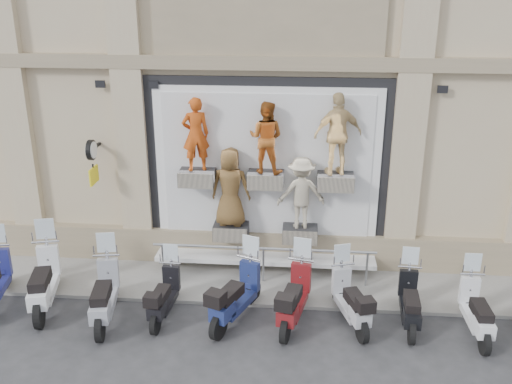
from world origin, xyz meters
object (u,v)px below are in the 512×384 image
guard_rail (263,266)px  scooter_b (43,270)px  scooter_i (478,301)px  scooter_d (164,287)px  scooter_e (236,285)px  clock_sign_bracket (92,156)px  scooter_g (351,291)px  scooter_c (103,284)px  scooter_h (411,293)px  scooter_f (295,288)px

guard_rail → scooter_b: size_ratio=2.38×
scooter_b → scooter_i: (8.74, -0.21, -0.14)m
scooter_d → scooter_e: 1.48m
clock_sign_bracket → scooter_g: (5.75, -1.87, -2.07)m
clock_sign_bracket → scooter_d: clock_sign_bracket is taller
clock_sign_bracket → scooter_c: bearing=-69.2°
scooter_e → scooter_i: (4.68, -0.06, -0.08)m
guard_rail → scooter_h: bearing=-24.1°
guard_rail → scooter_c: size_ratio=2.51×
scooter_d → scooter_h: scooter_h is taller
guard_rail → scooter_c: bearing=-150.9°
scooter_i → guard_rail: bearing=158.7°
scooter_c → scooter_f: 3.81m
guard_rail → scooter_f: (0.73, -1.48, 0.33)m
guard_rail → scooter_i: 4.53m
guard_rail → scooter_c: 3.53m
scooter_i → scooter_e: bearing=178.2°
scooter_b → scooter_g: 6.34m
scooter_d → scooter_f: scooter_f is taller
scooter_h → scooter_f: bearing=-173.0°
scooter_d → scooter_f: bearing=4.5°
scooter_d → scooter_h: size_ratio=0.96×
scooter_h → scooter_g: bearing=-173.6°
clock_sign_bracket → scooter_d: 3.51m
guard_rail → scooter_h: size_ratio=2.86×
scooter_f → scooter_d: bearing=-167.7°
scooter_b → scooter_f: scooter_b is taller
guard_rail → scooter_g: (1.85, -1.40, 0.27)m
scooter_b → scooter_g: bearing=-14.6°
scooter_h → scooter_i: (1.23, -0.21, 0.01)m
scooter_g → scooter_d: bearing=164.4°
guard_rail → scooter_b: bearing=-163.3°
scooter_f → scooter_g: size_ratio=1.08×
scooter_g → scooter_h: bearing=-14.6°
scooter_g → scooter_i: 2.41m
clock_sign_bracket → scooter_c: 3.06m
scooter_b → scooter_h: 7.51m
guard_rail → scooter_g: scooter_g is taller
scooter_e → scooter_g: size_ratio=1.09×
scooter_c → scooter_f: size_ratio=1.03×
scooter_d → scooter_h: bearing=5.8°
scooter_h → scooter_e: bearing=-173.6°
guard_rail → scooter_f: size_ratio=2.59×
scooter_h → scooter_i: scooter_i is taller
scooter_b → scooter_c: scooter_b is taller
scooter_c → scooter_i: 7.33m
scooter_d → scooter_i: size_ratio=0.95×
clock_sign_bracket → scooter_h: (6.92, -1.82, -2.08)m
scooter_f → scooter_i: 3.52m
scooter_h → scooter_d: bearing=-174.4°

